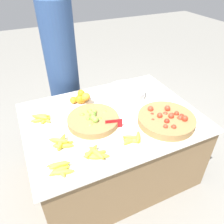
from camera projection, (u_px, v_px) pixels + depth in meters
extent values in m
plane|color=gray|center=(112.00, 169.00, 2.28)|extent=(12.00, 12.00, 0.00)
cube|color=olive|center=(112.00, 146.00, 2.09)|extent=(1.42, 1.06, 0.67)
cube|color=silver|center=(112.00, 117.00, 1.89)|extent=(1.48, 1.11, 0.01)
cylinder|color=olive|center=(93.00, 120.00, 1.80)|extent=(0.42, 0.42, 0.05)
sphere|color=#7AB238|center=(95.00, 119.00, 1.79)|extent=(0.05, 0.05, 0.05)
sphere|color=#7AB238|center=(90.00, 112.00, 1.86)|extent=(0.05, 0.05, 0.05)
sphere|color=#89BC42|center=(93.00, 118.00, 1.76)|extent=(0.05, 0.05, 0.05)
sphere|color=#6BA333|center=(88.00, 120.00, 1.78)|extent=(0.04, 0.04, 0.04)
sphere|color=#89BC42|center=(91.00, 113.00, 1.80)|extent=(0.05, 0.05, 0.05)
sphere|color=#6BA333|center=(75.00, 118.00, 1.81)|extent=(0.04, 0.04, 0.04)
sphere|color=#89BC42|center=(94.00, 112.00, 1.83)|extent=(0.05, 0.05, 0.05)
sphere|color=#6BA333|center=(93.00, 115.00, 1.80)|extent=(0.05, 0.05, 0.05)
sphere|color=#7AB238|center=(100.00, 120.00, 1.79)|extent=(0.04, 0.04, 0.04)
sphere|color=#89BC42|center=(95.00, 120.00, 1.74)|extent=(0.05, 0.05, 0.05)
sphere|color=#89BC42|center=(105.00, 113.00, 1.87)|extent=(0.06, 0.06, 0.06)
sphere|color=#7AB238|center=(82.00, 116.00, 1.82)|extent=(0.05, 0.05, 0.05)
sphere|color=#89BC42|center=(90.00, 126.00, 1.72)|extent=(0.05, 0.05, 0.05)
cylinder|color=olive|center=(166.00, 120.00, 1.80)|extent=(0.47, 0.47, 0.06)
sphere|color=red|center=(165.00, 126.00, 1.73)|extent=(0.05, 0.05, 0.05)
sphere|color=red|center=(160.00, 115.00, 1.77)|extent=(0.04, 0.04, 0.04)
sphere|color=red|center=(172.00, 116.00, 1.82)|extent=(0.05, 0.05, 0.05)
sphere|color=red|center=(165.00, 114.00, 1.83)|extent=(0.05, 0.05, 0.05)
sphere|color=red|center=(167.00, 122.00, 1.78)|extent=(0.04, 0.04, 0.04)
sphere|color=red|center=(154.00, 125.00, 1.75)|extent=(0.04, 0.04, 0.04)
sphere|color=red|center=(166.00, 127.00, 1.67)|extent=(0.04, 0.04, 0.04)
sphere|color=red|center=(167.00, 108.00, 1.85)|extent=(0.05, 0.05, 0.05)
sphere|color=red|center=(185.00, 118.00, 1.73)|extent=(0.05, 0.05, 0.05)
sphere|color=red|center=(171.00, 116.00, 1.77)|extent=(0.05, 0.05, 0.05)
sphere|color=red|center=(169.00, 130.00, 1.68)|extent=(0.04, 0.04, 0.04)
sphere|color=red|center=(150.00, 109.00, 1.85)|extent=(0.05, 0.05, 0.05)
sphere|color=red|center=(177.00, 114.00, 1.81)|extent=(0.04, 0.04, 0.04)
sphere|color=red|center=(152.00, 116.00, 1.83)|extent=(0.05, 0.05, 0.05)
sphere|color=red|center=(180.00, 118.00, 1.77)|extent=(0.05, 0.05, 0.05)
sphere|color=red|center=(174.00, 127.00, 1.67)|extent=(0.04, 0.04, 0.04)
sphere|color=red|center=(153.00, 121.00, 1.76)|extent=(0.04, 0.04, 0.04)
sphere|color=red|center=(182.00, 116.00, 1.77)|extent=(0.04, 0.04, 0.04)
sphere|color=red|center=(167.00, 121.00, 1.72)|extent=(0.04, 0.04, 0.04)
sphere|color=orange|center=(83.00, 98.00, 2.06)|extent=(0.07, 0.07, 0.07)
sphere|color=orange|center=(86.00, 97.00, 2.08)|extent=(0.08, 0.08, 0.08)
sphere|color=orange|center=(81.00, 99.00, 2.05)|extent=(0.08, 0.08, 0.08)
sphere|color=orange|center=(80.00, 99.00, 2.04)|extent=(0.08, 0.08, 0.08)
sphere|color=orange|center=(82.00, 100.00, 2.04)|extent=(0.07, 0.07, 0.07)
sphere|color=orange|center=(73.00, 100.00, 2.04)|extent=(0.07, 0.07, 0.07)
sphere|color=orange|center=(80.00, 99.00, 2.05)|extent=(0.07, 0.07, 0.07)
sphere|color=orange|center=(86.00, 97.00, 1.98)|extent=(0.08, 0.08, 0.08)
sphere|color=orange|center=(81.00, 93.00, 2.03)|extent=(0.07, 0.07, 0.07)
cylinder|color=silver|center=(126.00, 92.00, 2.14)|extent=(0.37, 0.37, 0.08)
cube|color=red|center=(114.00, 124.00, 1.74)|extent=(0.13, 0.04, 0.08)
ellipsoid|color=yellow|center=(59.00, 170.00, 1.40)|extent=(0.15, 0.07, 0.03)
ellipsoid|color=yellow|center=(59.00, 170.00, 1.40)|extent=(0.12, 0.06, 0.04)
ellipsoid|color=yellow|center=(60.00, 170.00, 1.39)|extent=(0.14, 0.05, 0.03)
ellipsoid|color=yellow|center=(62.00, 172.00, 1.38)|extent=(0.15, 0.07, 0.03)
ellipsoid|color=yellow|center=(60.00, 169.00, 1.40)|extent=(0.05, 0.14, 0.03)
ellipsoid|color=yellow|center=(59.00, 164.00, 1.40)|extent=(0.15, 0.06, 0.03)
ellipsoid|color=yellow|center=(58.00, 165.00, 1.40)|extent=(0.12, 0.05, 0.03)
ellipsoid|color=yellow|center=(46.00, 119.00, 1.83)|extent=(0.11, 0.11, 0.03)
ellipsoid|color=yellow|center=(45.00, 119.00, 1.83)|extent=(0.09, 0.15, 0.03)
ellipsoid|color=yellow|center=(38.00, 118.00, 1.85)|extent=(0.11, 0.13, 0.03)
ellipsoid|color=yellow|center=(39.00, 120.00, 1.83)|extent=(0.14, 0.05, 0.03)
ellipsoid|color=yellow|center=(41.00, 120.00, 1.82)|extent=(0.15, 0.05, 0.03)
ellipsoid|color=yellow|center=(41.00, 116.00, 1.82)|extent=(0.12, 0.07, 0.04)
ellipsoid|color=yellow|center=(40.00, 117.00, 1.81)|extent=(0.12, 0.11, 0.03)
ellipsoid|color=yellow|center=(61.00, 144.00, 1.59)|extent=(0.11, 0.13, 0.04)
ellipsoid|color=yellow|center=(63.00, 146.00, 1.57)|extent=(0.15, 0.09, 0.03)
ellipsoid|color=yellow|center=(63.00, 144.00, 1.60)|extent=(0.15, 0.05, 0.03)
ellipsoid|color=yellow|center=(58.00, 140.00, 1.58)|extent=(0.14, 0.11, 0.04)
ellipsoid|color=yellow|center=(62.00, 141.00, 1.58)|extent=(0.11, 0.14, 0.03)
ellipsoid|color=yellow|center=(98.00, 156.00, 1.50)|extent=(0.16, 0.10, 0.03)
ellipsoid|color=yellow|center=(92.00, 157.00, 1.49)|extent=(0.13, 0.09, 0.03)
ellipsoid|color=yellow|center=(96.00, 154.00, 1.51)|extent=(0.15, 0.03, 0.03)
ellipsoid|color=yellow|center=(92.00, 155.00, 1.50)|extent=(0.11, 0.10, 0.04)
ellipsoid|color=yellow|center=(96.00, 152.00, 1.48)|extent=(0.08, 0.15, 0.04)
ellipsoid|color=yellow|center=(91.00, 151.00, 1.50)|extent=(0.14, 0.10, 0.03)
ellipsoid|color=yellow|center=(130.00, 139.00, 1.63)|extent=(0.11, 0.04, 0.03)
ellipsoid|color=yellow|center=(133.00, 140.00, 1.63)|extent=(0.15, 0.06, 0.03)
ellipsoid|color=yellow|center=(132.00, 139.00, 1.63)|extent=(0.12, 0.13, 0.03)
ellipsoid|color=yellow|center=(129.00, 140.00, 1.62)|extent=(0.12, 0.08, 0.03)
ellipsoid|color=yellow|center=(131.00, 141.00, 1.62)|extent=(0.12, 0.11, 0.03)
ellipsoid|color=yellow|center=(138.00, 136.00, 1.62)|extent=(0.09, 0.11, 0.03)
ellipsoid|color=yellow|center=(130.00, 137.00, 1.62)|extent=(0.11, 0.08, 0.03)
cylinder|color=navy|center=(63.00, 74.00, 2.40)|extent=(0.34, 0.34, 1.50)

